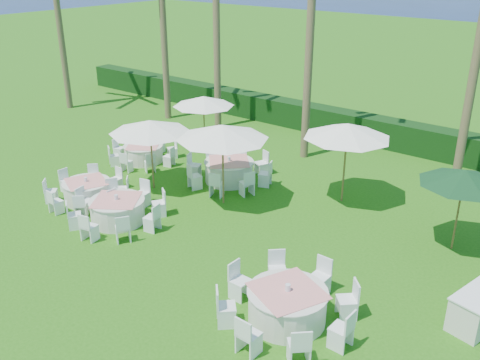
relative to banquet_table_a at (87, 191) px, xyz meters
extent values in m
plane|color=#216010|center=(3.50, -0.45, -0.37)|extent=(120.00, 120.00, 0.00)
cube|color=black|center=(3.50, 11.55, 0.23)|extent=(34.00, 1.00, 1.20)
cylinder|color=beige|center=(0.00, 0.00, -0.04)|extent=(1.55, 1.55, 0.67)
cylinder|color=beige|center=(0.00, 0.00, 0.31)|extent=(1.61, 1.61, 0.03)
cube|color=#E88780|center=(0.00, 0.00, 0.33)|extent=(1.66, 1.66, 0.01)
cylinder|color=silver|center=(0.00, 0.00, 0.42)|extent=(0.11, 0.11, 0.14)
cube|color=white|center=(0.88, 0.83, 0.03)|extent=(0.53, 0.53, 0.81)
cube|color=white|center=(0.04, 1.21, 0.03)|extent=(0.39, 0.39, 0.81)
cube|color=white|center=(-0.83, 0.88, 0.03)|extent=(0.53, 0.53, 0.81)
cube|color=white|center=(-1.21, 0.04, 0.03)|extent=(0.39, 0.39, 0.81)
cube|color=white|center=(-0.88, -0.83, 0.03)|extent=(0.53, 0.53, 0.81)
cube|color=white|center=(-0.04, -1.21, 0.03)|extent=(0.39, 0.39, 0.81)
cube|color=white|center=(0.83, -0.88, 0.03)|extent=(0.53, 0.53, 0.81)
cube|color=white|center=(1.21, -0.04, 0.03)|extent=(0.39, 0.39, 0.81)
cylinder|color=beige|center=(2.02, -0.37, -0.01)|extent=(1.68, 1.68, 0.73)
cylinder|color=beige|center=(2.02, -0.37, 0.36)|extent=(1.75, 1.75, 0.03)
cube|color=#E88780|center=(2.02, -0.37, 0.39)|extent=(1.88, 1.88, 0.01)
cylinder|color=silver|center=(2.02, -0.37, 0.47)|extent=(0.12, 0.12, 0.16)
cube|color=white|center=(3.30, -0.11, 0.06)|extent=(0.48, 0.48, 0.87)
cube|color=white|center=(2.74, 0.72, 0.06)|extent=(0.56, 0.56, 0.87)
cube|color=white|center=(1.76, 0.91, 0.06)|extent=(0.48, 0.48, 0.87)
cube|color=white|center=(0.93, 0.35, 0.06)|extent=(0.56, 0.56, 0.87)
cube|color=white|center=(0.74, -0.63, 0.06)|extent=(0.48, 0.48, 0.87)
cube|color=white|center=(1.30, -1.46, 0.06)|extent=(0.56, 0.56, 0.87)
cube|color=white|center=(2.28, -1.66, 0.06)|extent=(0.48, 0.48, 0.87)
cube|color=white|center=(3.11, -1.10, 0.06)|extent=(0.56, 0.56, 0.87)
cylinder|color=beige|center=(8.95, -1.21, 0.02)|extent=(1.80, 1.80, 0.78)
cylinder|color=beige|center=(8.95, -1.21, 0.42)|extent=(1.87, 1.87, 0.03)
cube|color=#E88780|center=(8.95, -1.21, 0.44)|extent=(1.92, 1.92, 0.01)
cylinder|color=silver|center=(8.95, -1.21, 0.53)|extent=(0.12, 0.12, 0.17)
cube|color=white|center=(9.97, -0.25, 0.10)|extent=(0.62, 0.62, 0.94)
cube|color=white|center=(8.99, 0.19, 0.10)|extent=(0.45, 0.45, 0.94)
cube|color=white|center=(7.99, -0.19, 0.10)|extent=(0.62, 0.62, 0.94)
cube|color=white|center=(7.54, -1.17, 0.10)|extent=(0.45, 0.45, 0.94)
cube|color=white|center=(7.93, -2.17, 0.10)|extent=(0.62, 0.62, 0.94)
cube|color=white|center=(8.91, -2.62, 0.10)|extent=(0.45, 0.45, 0.94)
cube|color=white|center=(9.91, -2.23, 0.10)|extent=(0.62, 0.62, 0.94)
cube|color=white|center=(10.36, -1.25, 0.10)|extent=(0.45, 0.45, 0.94)
cylinder|color=beige|center=(-1.25, 3.73, -0.04)|extent=(1.52, 1.52, 0.66)
cylinder|color=beige|center=(-1.25, 3.73, 0.30)|extent=(1.59, 1.59, 0.03)
cube|color=#E88780|center=(-1.25, 3.73, 0.32)|extent=(1.72, 1.72, 0.01)
cylinder|color=silver|center=(-1.25, 3.73, 0.41)|extent=(0.11, 0.11, 0.14)
cube|color=white|center=(-0.09, 4.02, 0.02)|extent=(0.45, 0.45, 0.79)
cube|color=white|center=(-0.64, 4.75, 0.02)|extent=(0.51, 0.51, 0.79)
cube|color=white|center=(-1.54, 4.88, 0.02)|extent=(0.45, 0.45, 0.79)
cube|color=white|center=(-2.27, 4.34, 0.02)|extent=(0.51, 0.51, 0.79)
cube|color=white|center=(-2.40, 3.44, 0.02)|extent=(0.45, 0.45, 0.79)
cube|color=white|center=(-1.86, 2.71, 0.02)|extent=(0.51, 0.51, 0.79)
cube|color=white|center=(-0.96, 2.57, 0.02)|extent=(0.45, 0.45, 0.79)
cube|color=white|center=(-0.23, 3.12, 0.02)|extent=(0.51, 0.51, 0.79)
cylinder|color=beige|center=(2.76, 4.29, 0.01)|extent=(1.76, 1.76, 0.77)
cylinder|color=beige|center=(2.76, 4.29, 0.40)|extent=(1.84, 1.84, 0.03)
cube|color=#E88780|center=(2.76, 4.29, 0.43)|extent=(2.01, 2.01, 0.01)
cylinder|color=silver|center=(2.76, 4.29, 0.51)|extent=(0.12, 0.12, 0.16)
cube|color=white|center=(4.05, 4.78, 0.09)|extent=(0.55, 0.55, 0.92)
cube|color=white|center=(3.33, 5.55, 0.09)|extent=(0.57, 0.57, 0.92)
cube|color=white|center=(2.27, 5.58, 0.09)|extent=(0.55, 0.55, 0.92)
cube|color=white|center=(1.50, 4.86, 0.09)|extent=(0.57, 0.57, 0.92)
cube|color=white|center=(1.47, 3.80, 0.09)|extent=(0.55, 0.55, 0.92)
cube|color=white|center=(2.20, 3.03, 0.09)|extent=(0.57, 0.57, 0.92)
cube|color=white|center=(3.25, 3.00, 0.09)|extent=(0.55, 0.55, 0.92)
cube|color=white|center=(4.02, 3.72, 0.09)|extent=(0.57, 0.57, 0.92)
cylinder|color=brown|center=(1.00, 2.14, 0.85)|extent=(0.06, 0.06, 2.45)
cone|color=white|center=(1.00, 2.14, 1.95)|extent=(2.84, 2.84, 0.44)
sphere|color=brown|center=(1.00, 2.14, 2.10)|extent=(0.10, 0.10, 0.10)
cylinder|color=brown|center=(3.78, 2.73, 0.96)|extent=(0.06, 0.06, 2.67)
cone|color=white|center=(3.78, 2.73, 2.16)|extent=(3.04, 3.04, 0.48)
sphere|color=brown|center=(3.78, 2.73, 2.32)|extent=(0.11, 0.11, 0.11)
cylinder|color=brown|center=(-0.21, 6.28, 0.76)|extent=(0.05, 0.05, 2.27)
cone|color=white|center=(-0.21, 6.28, 1.78)|extent=(2.57, 2.57, 0.41)
sphere|color=brown|center=(-0.21, 6.28, 1.92)|extent=(0.09, 0.09, 0.09)
cylinder|color=brown|center=(6.88, 5.34, 0.96)|extent=(0.06, 0.06, 2.67)
cone|color=white|center=(6.88, 5.34, 2.16)|extent=(2.89, 2.89, 0.48)
sphere|color=brown|center=(6.88, 5.34, 2.32)|extent=(0.11, 0.11, 0.11)
cylinder|color=brown|center=(10.91, 4.46, 0.80)|extent=(0.06, 0.06, 2.36)
cone|color=#0F3819|center=(10.91, 4.46, 1.86)|extent=(2.45, 2.45, 0.42)
sphere|color=brown|center=(10.91, 4.46, 2.01)|extent=(0.09, 0.09, 0.09)
cylinder|color=brown|center=(-4.86, 8.72, 4.58)|extent=(0.32, 0.32, 9.91)
cylinder|color=brown|center=(-1.87, 9.14, 4.67)|extent=(0.32, 0.32, 10.09)
cylinder|color=brown|center=(9.38, 9.59, 3.48)|extent=(0.32, 0.32, 7.71)
cylinder|color=brown|center=(-10.51, 6.81, 3.57)|extent=(0.32, 0.32, 7.88)
camera|label=1|loc=(14.33, -9.86, 7.55)|focal=40.00mm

